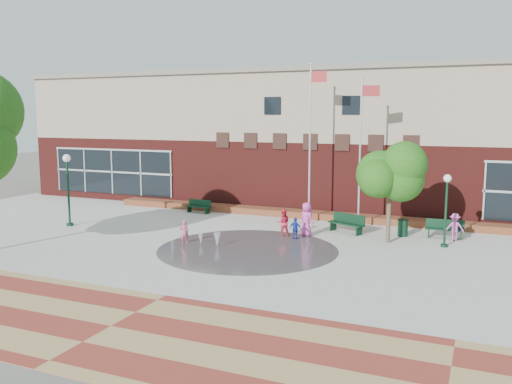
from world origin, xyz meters
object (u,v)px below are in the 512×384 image
at_px(flagpole_right, 361,146).
at_px(bench_left, 198,209).
at_px(trash_can, 403,228).
at_px(flagpole_left, 311,136).
at_px(child_splash, 184,232).

distance_m(flagpole_right, bench_left, 11.48).
bearing_deg(trash_can, flagpole_right, 165.34).
bearing_deg(flagpole_left, child_splash, -108.64).
height_order(flagpole_left, child_splash, flagpole_left).
distance_m(bench_left, child_splash, 8.24).
bearing_deg(trash_can, flagpole_left, 167.26).
xyz_separation_m(bench_left, trash_can, (13.00, -1.72, 0.19)).
xyz_separation_m(flagpole_right, trash_can, (2.41, -0.63, -4.15)).
height_order(flagpole_right, bench_left, flagpole_right).
bearing_deg(child_splash, trash_can, 174.38).
xyz_separation_m(bench_left, child_splash, (3.40, -7.50, 0.31)).
height_order(flagpole_right, child_splash, flagpole_right).
xyz_separation_m(flagpole_left, trash_can, (5.42, -1.23, -4.62)).
bearing_deg(trash_can, child_splash, -148.94).
height_order(flagpole_left, trash_can, flagpole_left).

